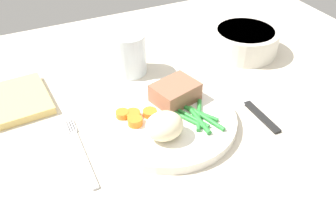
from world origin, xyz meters
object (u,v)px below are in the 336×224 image
at_px(meat_portion, 175,92).
at_px(salad_bowl, 245,40).
at_px(napkin, 14,101).
at_px(dinner_plate, 168,120).
at_px(fork, 81,151).
at_px(knife, 244,101).
at_px(water_glass, 129,56).

xyz_separation_m(meat_portion, salad_bowl, (0.23, 0.12, -0.00)).
bearing_deg(salad_bowl, napkin, 177.86).
bearing_deg(dinner_plate, napkin, 143.35).
bearing_deg(salad_bowl, fork, -159.34).
height_order(knife, salad_bowl, salad_bowl).
xyz_separation_m(fork, napkin, (-0.08, 0.17, 0.01)).
distance_m(meat_portion, water_glass, 0.15).
distance_m(dinner_plate, fork, 0.15).
bearing_deg(salad_bowl, meat_portion, -153.00).
bearing_deg(knife, dinner_plate, -177.38).
distance_m(water_glass, salad_bowl, 0.26).
bearing_deg(fork, meat_portion, 9.53).
bearing_deg(meat_portion, fork, -167.97).
relative_size(meat_portion, knife, 0.37).
height_order(dinner_plate, meat_portion, meat_portion).
xyz_separation_m(fork, water_glass, (0.15, 0.19, 0.03)).
relative_size(meat_portion, water_glass, 0.90).
distance_m(meat_portion, salad_bowl, 0.25).
distance_m(dinner_plate, water_glass, 0.19).
distance_m(fork, water_glass, 0.24).
xyz_separation_m(knife, salad_bowl, (0.10, 0.15, 0.03)).
bearing_deg(dinner_plate, salad_bowl, 30.50).
distance_m(meat_portion, knife, 0.13).
xyz_separation_m(dinner_plate, knife, (0.15, -0.00, -0.01)).
relative_size(meat_portion, fork, 0.45).
height_order(meat_portion, napkin, meat_portion).
bearing_deg(water_glass, meat_portion, -78.29).
relative_size(knife, water_glass, 2.44).
relative_size(water_glass, salad_bowl, 0.58).
xyz_separation_m(meat_portion, water_glass, (-0.03, 0.15, 0.00)).
bearing_deg(fork, knife, -2.55).
xyz_separation_m(meat_portion, knife, (0.12, -0.04, -0.03)).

